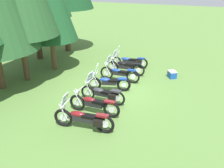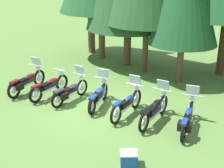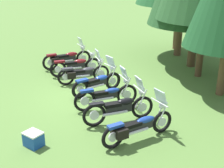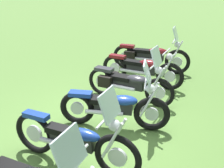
{
  "view_description": "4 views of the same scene",
  "coord_description": "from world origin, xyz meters",
  "views": [
    {
      "loc": [
        -10.04,
        -4.07,
        5.23
      ],
      "look_at": [
        -0.41,
        -0.17,
        0.56
      ],
      "focal_mm": 38.76,
      "sensor_mm": 36.0,
      "label": 1
    },
    {
      "loc": [
        6.26,
        -8.72,
        5.13
      ],
      "look_at": [
        0.21,
        0.72,
        0.79
      ],
      "focal_mm": 49.6,
      "sensor_mm": 36.0,
      "label": 2
    },
    {
      "loc": [
        10.03,
        -2.83,
        4.45
      ],
      "look_at": [
        0.86,
        0.41,
        0.67
      ],
      "focal_mm": 48.6,
      "sensor_mm": 36.0,
      "label": 3
    },
    {
      "loc": [
        4.17,
        2.16,
        2.84
      ],
      "look_at": [
        -0.68,
        -0.21,
        0.6
      ],
      "focal_mm": 43.93,
      "sensor_mm": 36.0,
      "label": 4
    }
  ],
  "objects": [
    {
      "name": "ground_plane",
      "position": [
        0.0,
        0.0,
        0.0
      ],
      "size": [
        80.0,
        80.0,
        0.0
      ],
      "primitive_type": "plane",
      "color": "#547A38"
    },
    {
      "name": "motorcycle_0",
      "position": [
        -3.46,
        -0.3,
        0.48
      ],
      "size": [
        0.78,
        2.35,
        1.38
      ],
      "rotation": [
        0.0,
        0.0,
        1.69
      ],
      "color": "black",
      "rests_on": "ground_plane"
    },
    {
      "name": "motorcycle_1",
      "position": [
        -2.3,
        -0.12,
        0.45
      ],
      "size": [
        0.67,
        2.27,
        1.01
      ],
      "rotation": [
        0.0,
        0.0,
        1.57
      ],
      "color": "black",
      "rests_on": "ground_plane"
    },
    {
      "name": "motorcycle_2",
      "position": [
        -1.26,
        -0.08,
        0.46
      ],
      "size": [
        0.65,
        2.16,
        1.35
      ],
      "rotation": [
        0.0,
        0.0,
        1.55
      ],
      "color": "black",
      "rests_on": "ground_plane"
    },
    {
      "name": "motorcycle_3",
      "position": [
        -0.04,
        0.17,
        0.45
      ],
      "size": [
        0.86,
        2.09,
        1.36
      ],
      "rotation": [
        0.0,
        0.0,
        1.86
      ],
      "color": "black",
      "rests_on": "ground_plane"
    },
    {
      "name": "motorcycle_4",
      "position": [
        1.26,
        0.1,
        0.47
      ],
      "size": [
        0.71,
        2.23,
        1.38
      ],
      "rotation": [
        0.0,
        0.0,
        1.59
      ],
      "color": "black",
      "rests_on": "ground_plane"
    }
  ]
}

